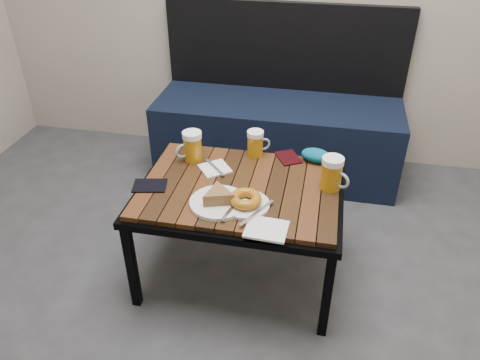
% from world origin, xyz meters
% --- Properties ---
extents(bench, '(1.40, 0.50, 0.95)m').
position_xyz_m(bench, '(-0.21, 1.76, 0.27)').
color(bench, black).
rests_on(bench, ground).
extents(cafe_table, '(0.84, 0.62, 0.47)m').
position_xyz_m(cafe_table, '(-0.25, 0.84, 0.43)').
color(cafe_table, black).
rests_on(cafe_table, ground).
extents(beer_mug_left, '(0.12, 0.11, 0.14)m').
position_xyz_m(beer_mug_left, '(-0.49, 1.00, 0.54)').
color(beer_mug_left, '#AF720E').
rests_on(beer_mug_left, cafe_table).
extents(beer_mug_centre, '(0.11, 0.09, 0.12)m').
position_xyz_m(beer_mug_centre, '(-0.23, 1.10, 0.53)').
color(beer_mug_centre, '#AF720E').
rests_on(beer_mug_centre, cafe_table).
extents(beer_mug_right, '(0.13, 0.11, 0.14)m').
position_xyz_m(beer_mug_right, '(0.12, 0.89, 0.54)').
color(beer_mug_right, '#AF720E').
rests_on(beer_mug_right, cafe_table).
extents(plate_pie, '(0.22, 0.22, 0.06)m').
position_xyz_m(plate_pie, '(-0.30, 0.69, 0.50)').
color(plate_pie, white).
rests_on(plate_pie, cafe_table).
extents(plate_bagel, '(0.20, 0.24, 0.05)m').
position_xyz_m(plate_bagel, '(-0.20, 0.70, 0.49)').
color(plate_bagel, white).
rests_on(plate_bagel, cafe_table).
extents(napkin_left, '(0.16, 0.16, 0.01)m').
position_xyz_m(napkin_left, '(-0.38, 0.94, 0.48)').
color(napkin_left, white).
rests_on(napkin_left, cafe_table).
extents(napkin_right, '(0.15, 0.13, 0.01)m').
position_xyz_m(napkin_right, '(-0.10, 0.58, 0.48)').
color(napkin_right, white).
rests_on(napkin_right, cafe_table).
extents(passport_navy, '(0.15, 0.12, 0.01)m').
position_xyz_m(passport_navy, '(-0.61, 0.76, 0.48)').
color(passport_navy, black).
rests_on(passport_navy, cafe_table).
extents(passport_burgundy, '(0.14, 0.15, 0.01)m').
position_xyz_m(passport_burgundy, '(-0.08, 1.10, 0.47)').
color(passport_burgundy, black).
rests_on(passport_burgundy, cafe_table).
extents(knit_pouch, '(0.15, 0.12, 0.06)m').
position_xyz_m(knit_pouch, '(0.04, 1.10, 0.50)').
color(knit_pouch, '#05548D').
rests_on(knit_pouch, cafe_table).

